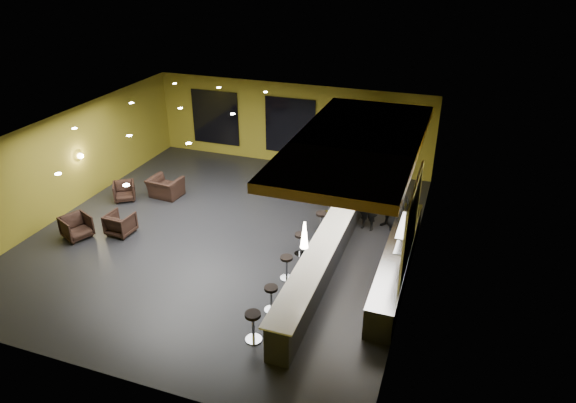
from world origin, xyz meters
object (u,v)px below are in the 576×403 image
(column, at_px, (361,160))
(armchair_c, at_px, (124,191))
(staff_a, at_px, (369,206))
(staff_b, at_px, (393,207))
(bar_counter, at_px, (325,257))
(pendant_0, at_px, (304,235))
(pendant_2, at_px, (352,160))
(armchair_d, at_px, (165,187))
(armchair_b, at_px, (120,224))
(bar_stool_3, at_px, (300,241))
(pendant_1, at_px, (332,192))
(prep_counter, at_px, (396,263))
(bar_stool_5, at_px, (330,200))
(armchair_a, at_px, (76,227))
(bar_stool_1, at_px, (271,296))
(bar_stool_2, at_px, (287,265))
(bar_stool_0, at_px, (253,323))
(staff_c, at_px, (398,206))
(bar_stool_4, at_px, (321,220))

(column, relative_size, armchair_c, 4.54)
(staff_a, height_order, staff_b, staff_a)
(bar_counter, height_order, pendant_0, pendant_0)
(pendant_2, relative_size, armchair_d, 0.61)
(armchair_b, distance_m, bar_stool_3, 6.02)
(pendant_1, bearing_deg, staff_a, 73.91)
(bar_stool_3, bearing_deg, armchair_b, -172.76)
(prep_counter, relative_size, bar_stool_5, 7.33)
(armchair_a, height_order, armchair_b, armchair_a)
(armchair_a, xyz_separation_m, bar_stool_3, (7.17, 1.44, 0.08))
(pendant_2, height_order, bar_stool_5, pendant_2)
(staff_b, distance_m, armchair_d, 8.47)
(armchair_a, relative_size, bar_stool_5, 1.03)
(bar_counter, height_order, bar_stool_1, bar_counter)
(bar_stool_3, bearing_deg, armchair_a, -168.67)
(bar_stool_2, relative_size, bar_stool_5, 0.89)
(column, bearing_deg, bar_stool_0, -95.86)
(prep_counter, distance_m, column, 4.75)
(armchair_d, height_order, bar_stool_3, armchair_d)
(staff_c, relative_size, bar_stool_3, 2.36)
(staff_b, height_order, bar_stool_3, staff_b)
(bar_stool_4, bearing_deg, armchair_d, 173.74)
(pendant_0, distance_m, bar_stool_0, 2.43)
(prep_counter, bearing_deg, column, 116.00)
(pendant_1, relative_size, staff_c, 0.41)
(pendant_1, bearing_deg, bar_stool_5, 105.02)
(armchair_a, distance_m, armchair_c, 2.84)
(bar_counter, xyz_separation_m, pendant_2, (0.00, 3.00, 1.85))
(staff_a, distance_m, armchair_b, 8.21)
(pendant_2, height_order, bar_stool_2, pendant_2)
(staff_b, relative_size, armchair_b, 1.95)
(column, bearing_deg, bar_stool_4, -105.86)
(column, relative_size, bar_stool_2, 4.78)
(staff_a, relative_size, armchair_b, 2.08)
(staff_a, height_order, armchair_b, staff_a)
(bar_stool_0, relative_size, bar_stool_2, 1.10)
(pendant_1, relative_size, bar_stool_3, 0.97)
(bar_stool_4, bearing_deg, pendant_2, 51.55)
(armchair_b, bearing_deg, pendant_2, -152.88)
(armchair_b, xyz_separation_m, bar_stool_1, (6.11, -2.07, 0.10))
(pendant_2, height_order, bar_stool_3, pendant_2)
(pendant_2, relative_size, staff_a, 0.41)
(prep_counter, relative_size, bar_stool_2, 8.19)
(bar_stool_3, bearing_deg, pendant_2, 68.07)
(staff_a, height_order, bar_stool_2, staff_a)
(armchair_c, relative_size, bar_stool_1, 1.04)
(bar_stool_0, distance_m, bar_stool_5, 6.91)
(armchair_d, xyz_separation_m, bar_stool_0, (6.19, -6.17, 0.14))
(bar_stool_4, distance_m, bar_stool_5, 1.43)
(armchair_a, relative_size, armchair_b, 1.02)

